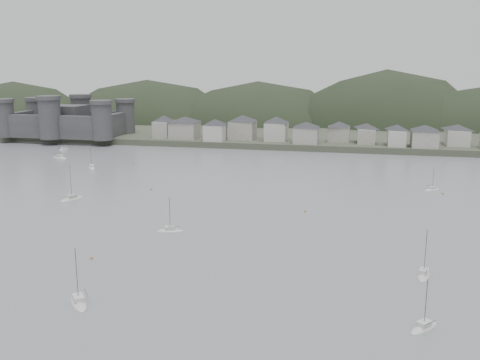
# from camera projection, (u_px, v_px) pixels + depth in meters

# --- Properties ---
(ground) EXTENTS (900.00, 900.00, 0.00)m
(ground) POSITION_uv_depth(u_px,v_px,m) (146.00, 303.00, 92.60)
(ground) COLOR slate
(ground) RESTS_ON ground
(far_shore_land) EXTENTS (900.00, 250.00, 3.00)m
(far_shore_land) POSITION_uv_depth(u_px,v_px,m) (309.00, 121.00, 373.39)
(far_shore_land) COLOR #383D2D
(far_shore_land) RESTS_ON ground
(forested_ridge) EXTENTS (851.55, 103.94, 102.57)m
(forested_ridge) POSITION_uv_depth(u_px,v_px,m) (312.00, 144.00, 350.70)
(forested_ridge) COLOR black
(forested_ridge) RESTS_ON ground
(castle) EXTENTS (66.00, 43.00, 20.00)m
(castle) POSITION_uv_depth(u_px,v_px,m) (67.00, 120.00, 287.32)
(castle) COLOR #38383A
(castle) RESTS_ON far_shore_land
(waterfront_town) EXTENTS (451.48, 28.46, 12.92)m
(waterfront_town) POSITION_uv_depth(u_px,v_px,m) (392.00, 132.00, 254.60)
(waterfront_town) COLOR gray
(waterfront_town) RESTS_ON far_shore_land
(sailboat_lead) EXTENTS (6.63, 7.80, 10.72)m
(sailboat_lead) POSITION_uv_depth(u_px,v_px,m) (92.00, 168.00, 212.23)
(sailboat_lead) COLOR beige
(sailboat_lead) RESTS_ON ground
(moored_fleet) EXTENTS (266.64, 177.91, 12.45)m
(moored_fleet) POSITION_uv_depth(u_px,v_px,m) (201.00, 214.00, 146.55)
(moored_fleet) COLOR beige
(moored_fleet) RESTS_ON ground
(mooring_buoys) EXTENTS (157.71, 111.62, 0.70)m
(mooring_buoys) POSITION_uv_depth(u_px,v_px,m) (224.00, 207.00, 154.34)
(mooring_buoys) COLOR #AE6B3A
(mooring_buoys) RESTS_ON ground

